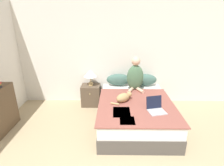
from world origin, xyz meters
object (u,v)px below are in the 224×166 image
at_px(table_lamp, 90,74).
at_px(cat_tabby, 124,97).
at_px(pillow_far, 145,80).
at_px(laptop_open, 156,108).
at_px(nightstand, 91,95).
at_px(bed, 135,111).
at_px(pillow_near, 119,80).
at_px(person_sitting, 135,76).

bearing_deg(table_lamp, cat_tabby, -48.59).
distance_m(pillow_far, laptop_open, 1.30).
bearing_deg(table_lamp, nightstand, -178.19).
xyz_separation_m(bed, pillow_near, (-0.32, 0.85, 0.41)).
distance_m(pillow_near, table_lamp, 0.70).
xyz_separation_m(pillow_far, table_lamp, (-1.32, -0.05, 0.16)).
relative_size(bed, laptop_open, 5.66).
bearing_deg(bed, cat_tabby, -164.25).
distance_m(laptop_open, nightstand, 1.84).
relative_size(person_sitting, table_lamp, 1.95).
bearing_deg(cat_tabby, table_lamp, 91.86).
bearing_deg(person_sitting, nightstand, 168.17).
height_order(person_sitting, cat_tabby, person_sitting).
height_order(bed, pillow_far, pillow_far).
bearing_deg(laptop_open, bed, 111.83).
distance_m(bed, pillow_near, 0.99).
height_order(pillow_far, nightstand, pillow_far).
height_order(pillow_far, laptop_open, pillow_far).
bearing_deg(table_lamp, laptop_open, -43.40).
relative_size(nightstand, table_lamp, 1.33).
bearing_deg(laptop_open, pillow_far, 76.60).
height_order(cat_tabby, laptop_open, laptop_open).
xyz_separation_m(pillow_near, laptop_open, (0.63, -1.30, -0.09)).
xyz_separation_m(pillow_near, table_lamp, (-0.68, -0.05, 0.16)).
bearing_deg(nightstand, cat_tabby, -48.22).
distance_m(person_sitting, table_lamp, 1.08).
height_order(laptop_open, nightstand, laptop_open).
distance_m(pillow_near, nightstand, 0.80).
xyz_separation_m(bed, nightstand, (-1.01, 0.80, 0.01)).
bearing_deg(person_sitting, pillow_far, 45.76).
height_order(nightstand, table_lamp, table_lamp).
distance_m(nightstand, table_lamp, 0.56).
distance_m(bed, nightstand, 1.29).
bearing_deg(pillow_far, person_sitting, -134.24).
bearing_deg(bed, table_lamp, 141.53).
bearing_deg(person_sitting, cat_tabby, -114.43).
height_order(laptop_open, table_lamp, table_lamp).
bearing_deg(pillow_far, table_lamp, -177.71).
xyz_separation_m(pillow_far, person_sitting, (-0.27, -0.28, 0.19)).
bearing_deg(table_lamp, bed, -38.47).
distance_m(pillow_near, pillow_far, 0.64).
bearing_deg(person_sitting, bed, -95.10).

